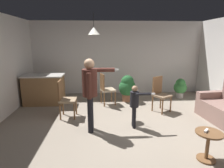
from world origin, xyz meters
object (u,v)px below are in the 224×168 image
side_table_by_couch (208,143)px  person_adult (90,87)px  dining_chair_by_counter (160,93)px  spare_remote_on_table (206,131)px  potted_plant_by_wall (127,87)px  potted_plant_corner (180,87)px  dining_chair_centre_back (65,98)px  dining_chair_near_wall (106,88)px  kitchen_counter (44,89)px  person_child (135,102)px

side_table_by_couch → person_adult: bearing=149.7°
person_adult → side_table_by_couch: bearing=60.0°
dining_chair_by_counter → spare_remote_on_table: 2.28m
potted_plant_by_wall → spare_remote_on_table: (0.88, -3.22, 0.05)m
person_adult → potted_plant_corner: 3.90m
dining_chair_centre_back → spare_remote_on_table: size_ratio=7.69×
person_adult → dining_chair_near_wall: (0.37, 1.75, -0.47)m
person_adult → dining_chair_by_counter: person_adult is taller
kitchen_counter → potted_plant_corner: 4.67m
potted_plant_corner → potted_plant_by_wall: size_ratio=0.78×
spare_remote_on_table → dining_chair_centre_back: bearing=144.0°
potted_plant_by_wall → dining_chair_near_wall: bearing=-157.0°
side_table_by_couch → spare_remote_on_table: 0.22m
potted_plant_by_wall → spare_remote_on_table: 3.34m
person_child → potted_plant_by_wall: 1.96m
dining_chair_centre_back → potted_plant_corner: 4.08m
person_adult → potted_plant_by_wall: (1.10, 2.06, -0.53)m
potted_plant_by_wall → person_adult: bearing=-118.1°
dining_chair_centre_back → kitchen_counter: bearing=-142.0°
spare_remote_on_table → dining_chair_near_wall: bearing=118.9°
person_adult → potted_plant_corner: bearing=128.0°
side_table_by_couch → potted_plant_corner: potted_plant_corner is taller
dining_chair_centre_back → potted_plant_corner: (3.77, 1.55, -0.17)m
person_child → potted_plant_corner: 3.05m
dining_chair_near_wall → dining_chair_centre_back: 1.45m
person_child → potted_plant_by_wall: size_ratio=1.14×
dining_chair_near_wall → person_adult: bearing=-28.0°
person_child → dining_chair_near_wall: 1.76m
person_child → dining_chair_by_counter: 1.37m
kitchen_counter → spare_remote_on_table: 4.73m
person_child → dining_chair_by_counter: (0.91, 1.01, -0.08)m
person_child → dining_chair_by_counter: bearing=136.1°
potted_plant_corner → potted_plant_by_wall: (-1.95, -0.30, 0.11)m
dining_chair_centre_back → spare_remote_on_table: bearing=54.1°
side_table_by_couch → spare_remote_on_table: size_ratio=4.00×
dining_chair_by_counter → potted_plant_by_wall: bearing=-81.5°
dining_chair_near_wall → potted_plant_corner: 2.75m
person_child → dining_chair_centre_back: (-1.73, 0.69, -0.08)m
side_table_by_couch → dining_chair_centre_back: (-2.75, 1.98, 0.22)m
dining_chair_by_counter → spare_remote_on_table: (0.06, -2.28, -0.01)m
kitchen_counter → side_table_by_couch: bearing=-40.6°
dining_chair_near_wall → spare_remote_on_table: (1.61, -2.91, -0.01)m
person_child → potted_plant_corner: (2.05, 2.25, -0.25)m
dining_chair_by_counter → person_adult: bearing=-2.2°
potted_plant_corner → person_adult: bearing=-142.3°
dining_chair_by_counter → potted_plant_by_wall: size_ratio=1.13×
dining_chair_near_wall → spare_remote_on_table: dining_chair_near_wall is taller
person_child → potted_plant_by_wall: bearing=175.3°
side_table_by_couch → person_child: bearing=128.4°
kitchen_counter → person_child: 3.18m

